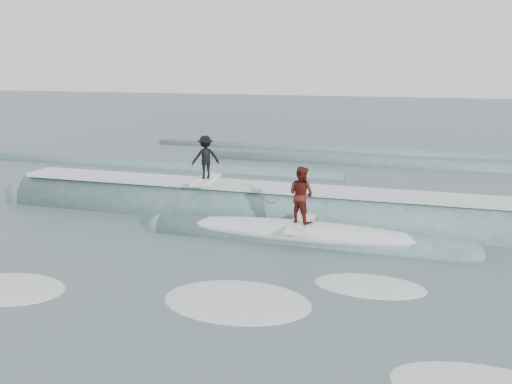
% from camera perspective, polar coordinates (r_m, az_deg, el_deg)
% --- Properties ---
extents(ground, '(160.00, 160.00, 0.00)m').
position_cam_1_polar(ground, '(13.20, -7.65, -9.93)').
color(ground, '#40555D').
rests_on(ground, ground).
extents(breaking_wave, '(20.46, 3.84, 2.11)m').
position_cam_1_polar(breaking_wave, '(18.76, 1.42, -2.76)').
color(breaking_wave, '#3A6062').
rests_on(breaking_wave, ground).
extents(surfer_black, '(1.09, 2.04, 1.56)m').
position_cam_1_polar(surfer_black, '(19.46, -5.06, 3.21)').
color(surfer_black, white).
rests_on(surfer_black, ground).
extents(surfer_red, '(0.98, 2.02, 1.73)m').
position_cam_1_polar(surfer_red, '(16.34, 4.53, -0.61)').
color(surfer_red, silver).
rests_on(surfer_red, ground).
extents(whitewater, '(12.72, 8.31, 0.10)m').
position_cam_1_polar(whitewater, '(11.67, -5.55, -13.03)').
color(whitewater, white).
rests_on(whitewater, ground).
extents(far_swells, '(36.11, 8.65, 0.80)m').
position_cam_1_polar(far_swells, '(29.81, 4.60, 2.93)').
color(far_swells, '#3A6062').
rests_on(far_swells, ground).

